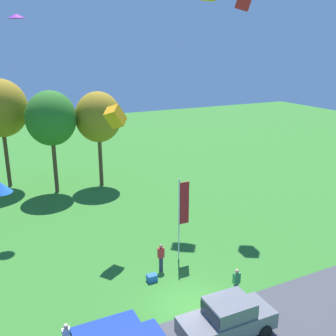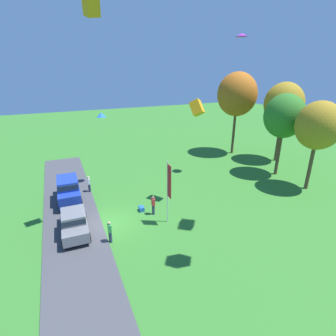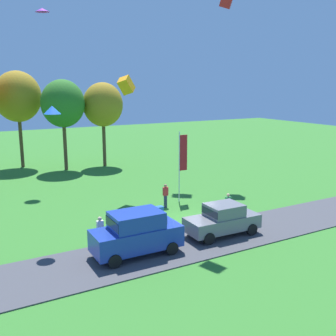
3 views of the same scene
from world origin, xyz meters
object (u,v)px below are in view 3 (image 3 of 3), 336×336
(kite_delta_low_drifter, at_px, (42,10))
(kite_box_high_right, at_px, (227,0))
(tree_far_left, at_px, (103,105))
(person_watching_sky, at_px, (100,231))
(kite_box_high_left, at_px, (126,85))
(cooler_box, at_px, (159,209))
(car_sedan_near_entrance, at_px, (223,219))
(person_beside_suv, at_px, (228,206))
(person_on_lawn, at_px, (165,195))
(flag_banner, at_px, (182,158))
(car_suv_by_flagpole, at_px, (136,232))
(tree_right_of_center, at_px, (63,104))
(tree_lone_near, at_px, (18,97))
(kite_delta_trailing_tail, at_px, (52,110))

(kite_delta_low_drifter, bearing_deg, kite_box_high_right, -22.62)
(tree_far_left, bearing_deg, person_watching_sky, -110.97)
(tree_far_left, height_order, kite_box_high_left, kite_box_high_left)
(cooler_box, distance_m, kite_delta_low_drifter, 19.56)
(car_sedan_near_entrance, relative_size, person_beside_suv, 2.60)
(person_on_lawn, relative_size, flag_banner, 0.32)
(car_suv_by_flagpole, xyz_separation_m, kite_box_high_left, (4.28, 10.82, 7.32))
(kite_box_high_right, bearing_deg, kite_delta_low_drifter, 157.38)
(person_watching_sky, distance_m, tree_far_left, 22.93)
(person_on_lawn, distance_m, flag_banner, 3.13)
(tree_right_of_center, height_order, kite_delta_low_drifter, kite_delta_low_drifter)
(tree_right_of_center, height_order, tree_far_left, tree_right_of_center)
(tree_far_left, xyz_separation_m, kite_box_high_left, (-2.42, -11.91, 2.05))
(tree_lone_near, xyz_separation_m, tree_far_left, (7.95, -3.55, -0.87))
(kite_delta_trailing_tail, distance_m, kite_delta_low_drifter, 16.04)
(person_on_lawn, bearing_deg, kite_delta_trailing_tail, -163.92)
(tree_lone_near, xyz_separation_m, kite_box_high_right, (15.69, -14.32, 8.45))
(car_sedan_near_entrance, xyz_separation_m, kite_delta_low_drifter, (-5.57, 17.96, 13.69))
(tree_right_of_center, distance_m, kite_delta_trailing_tail, 19.44)
(car_sedan_near_entrance, height_order, kite_box_high_right, kite_box_high_right)
(tree_right_of_center, xyz_separation_m, flag_banner, (4.55, -15.64, -3.41))
(kite_delta_low_drifter, bearing_deg, car_sedan_near_entrance, -72.78)
(tree_right_of_center, xyz_separation_m, kite_box_high_right, (11.97, -10.77, 9.11))
(car_sedan_near_entrance, xyz_separation_m, kite_box_high_left, (-1.24, 10.79, 7.58))
(person_beside_suv, distance_m, cooler_box, 4.79)
(person_watching_sky, height_order, kite_box_high_right, kite_box_high_right)
(car_sedan_near_entrance, bearing_deg, person_on_lawn, 92.41)
(kite_delta_low_drifter, bearing_deg, tree_right_of_center, 62.05)
(person_beside_suv, distance_m, kite_box_high_right, 19.12)
(car_sedan_near_entrance, distance_m, kite_box_high_right, 21.03)
(tree_lone_near, xyz_separation_m, kite_delta_low_drifter, (1.21, -8.29, 7.30))
(flag_banner, height_order, kite_delta_low_drifter, kite_delta_low_drifter)
(person_on_lawn, bearing_deg, person_beside_suv, -60.14)
(tree_right_of_center, xyz_separation_m, tree_far_left, (4.23, 0.01, -0.21))
(person_watching_sky, distance_m, kite_delta_low_drifter, 21.20)
(car_suv_by_flagpole, height_order, cooler_box, car_suv_by_flagpole)
(car_sedan_near_entrance, bearing_deg, kite_box_high_right, 53.22)
(car_sedan_near_entrance, bearing_deg, kite_box_high_left, 96.55)
(car_sedan_near_entrance, height_order, kite_box_high_left, kite_box_high_left)
(person_on_lawn, bearing_deg, car_suv_by_flagpole, -129.28)
(tree_right_of_center, bearing_deg, car_suv_by_flagpole, -96.19)
(flag_banner, distance_m, kite_box_high_right, 15.34)
(kite_box_high_left, height_order, kite_delta_trailing_tail, kite_box_high_left)
(car_suv_by_flagpole, xyz_separation_m, tree_right_of_center, (2.47, 22.72, 5.48))
(cooler_box, distance_m, kite_box_high_right, 19.71)
(cooler_box, bearing_deg, tree_far_left, 82.04)
(person_watching_sky, bearing_deg, tree_far_left, 69.03)
(tree_lone_near, bearing_deg, kite_delta_low_drifter, -81.72)
(car_suv_by_flagpole, height_order, tree_far_left, tree_far_left)
(tree_right_of_center, relative_size, kite_delta_trailing_tail, 10.19)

